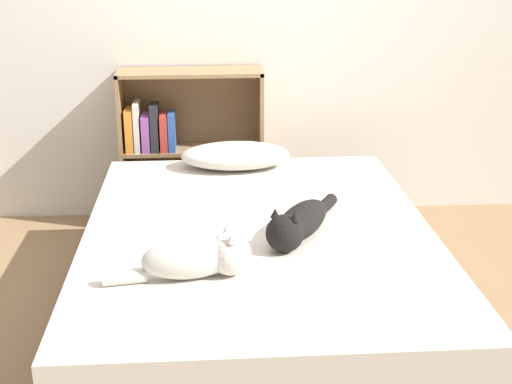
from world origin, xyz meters
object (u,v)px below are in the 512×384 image
(bed, at_px, (258,279))
(pillow, at_px, (236,156))
(bookshelf, at_px, (184,143))
(cat_light, at_px, (201,257))
(cat_dark, at_px, (298,223))

(bed, height_order, pillow, pillow)
(bookshelf, bearing_deg, pillow, -58.24)
(bed, xyz_separation_m, bookshelf, (-0.32, 1.20, 0.24))
(cat_light, xyz_separation_m, cat_dark, (0.37, 0.30, -0.01))
(cat_light, bearing_deg, bookshelf, 85.02)
(bookshelf, bearing_deg, cat_dark, -70.51)
(bed, relative_size, pillow, 3.50)
(pillow, bearing_deg, bookshelf, 121.76)
(cat_dark, height_order, bookshelf, bookshelf)
(cat_light, relative_size, cat_dark, 0.93)
(bookshelf, bearing_deg, cat_light, -86.59)
(bed, bearing_deg, cat_light, -118.83)
(bed, xyz_separation_m, cat_light, (-0.23, -0.41, 0.30))
(pillow, distance_m, bookshelf, 0.51)
(bed, xyz_separation_m, pillow, (-0.06, 0.77, 0.29))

